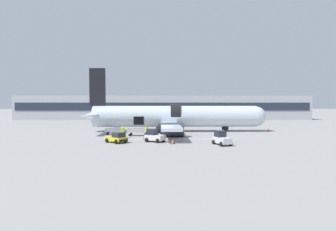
# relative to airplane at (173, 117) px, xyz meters

# --- Properties ---
(ground_plane) EXTENTS (500.00, 500.00, 0.00)m
(ground_plane) POSITION_rel_airplane_xyz_m (-1.20, -6.50, -2.57)
(ground_plane) COLOR gray
(apron_marking_line) EXTENTS (18.14, 0.56, 0.01)m
(apron_marking_line) POSITION_rel_airplane_xyz_m (-0.64, -10.31, -2.57)
(apron_marking_line) COLOR silver
(apron_marking_line) RESTS_ON ground_plane
(terminal_strip) EXTENTS (91.39, 11.42, 7.51)m
(terminal_strip) POSITION_rel_airplane_xyz_m (-1.20, 39.20, 1.18)
(terminal_strip) COLOR #B2B2B7
(terminal_strip) RESTS_ON ground_plane
(airplane) EXTENTS (32.37, 29.51, 11.05)m
(airplane) POSITION_rel_airplane_xyz_m (0.00, 0.00, 0.00)
(airplane) COLOR silver
(airplane) RESTS_ON ground_plane
(baggage_tug_lead) EXTENTS (3.01, 2.87, 1.32)m
(baggage_tug_lead) POSITION_rel_airplane_xyz_m (-7.49, -13.54, -2.00)
(baggage_tug_lead) COLOR yellow
(baggage_tug_lead) RESTS_ON ground_plane
(baggage_tug_mid) EXTENTS (2.18, 2.87, 1.68)m
(baggage_tug_mid) POSITION_rel_airplane_xyz_m (5.05, -15.64, -1.88)
(baggage_tug_mid) COLOR silver
(baggage_tug_mid) RESTS_ON ground_plane
(baggage_tug_rear) EXTENTS (2.80, 2.51, 1.64)m
(baggage_tug_rear) POSITION_rel_airplane_xyz_m (-2.89, -12.91, -1.89)
(baggage_tug_rear) COLOR silver
(baggage_tug_rear) RESTS_ON ground_plane
(baggage_cart_loading) EXTENTS (4.22, 1.82, 1.16)m
(baggage_cart_loading) POSITION_rel_airplane_xyz_m (-5.43, -6.28, -1.96)
(baggage_cart_loading) COLOR #B7BABF
(baggage_cart_loading) RESTS_ON ground_plane
(baggage_cart_queued) EXTENTS (3.49, 1.96, 1.02)m
(baggage_cart_queued) POSITION_rel_airplane_xyz_m (-9.43, -4.64, -2.08)
(baggage_cart_queued) COLOR #999BA0
(baggage_cart_queued) RESTS_ON ground_plane
(ground_crew_loader_a) EXTENTS (0.42, 0.63, 1.82)m
(ground_crew_loader_a) POSITION_rel_airplane_xyz_m (-4.07, -9.06, -1.61)
(ground_crew_loader_a) COLOR #1E2338
(ground_crew_loader_a) RESTS_ON ground_plane
(ground_crew_loader_b) EXTENTS (0.55, 0.54, 1.71)m
(ground_crew_loader_b) POSITION_rel_airplane_xyz_m (-7.43, -8.96, -1.67)
(ground_crew_loader_b) COLOR black
(ground_crew_loader_b) RESTS_ON ground_plane
(ground_crew_driver) EXTENTS (0.62, 0.50, 1.78)m
(ground_crew_driver) POSITION_rel_airplane_xyz_m (-1.88, -3.54, -1.64)
(ground_crew_driver) COLOR black
(ground_crew_driver) RESTS_ON ground_plane
(suitcase_on_tarmac_upright) EXTENTS (0.47, 0.35, 0.63)m
(suitcase_on_tarmac_upright) POSITION_rel_airplane_xyz_m (-7.64, -7.86, -2.31)
(suitcase_on_tarmac_upright) COLOR #721951
(suitcase_on_tarmac_upright) RESTS_ON ground_plane
(safety_cone_nose) EXTENTS (0.48, 0.48, 0.60)m
(safety_cone_nose) POSITION_rel_airplane_xyz_m (16.89, -0.35, -2.29)
(safety_cone_nose) COLOR black
(safety_cone_nose) RESTS_ON ground_plane
(safety_cone_engine_left) EXTENTS (0.46, 0.46, 0.57)m
(safety_cone_engine_left) POSITION_rel_airplane_xyz_m (-0.63, -14.71, -2.31)
(safety_cone_engine_left) COLOR black
(safety_cone_engine_left) RESTS_ON ground_plane
(safety_cone_wingtip) EXTENTS (0.55, 0.55, 0.69)m
(safety_cone_wingtip) POSITION_rel_airplane_xyz_m (1.28, -7.30, -2.25)
(safety_cone_wingtip) COLOR black
(safety_cone_wingtip) RESTS_ON ground_plane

